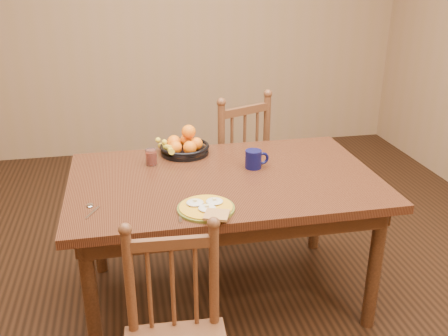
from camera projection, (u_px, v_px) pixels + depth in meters
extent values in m
cube|color=black|center=(224.00, 295.00, 2.90)|extent=(4.50, 5.00, 0.01)
cube|color=#927049|center=(171.00, 12.00, 4.65)|extent=(4.50, 0.01, 2.70)
cube|color=black|center=(224.00, 181.00, 2.62)|extent=(1.60, 1.00, 0.04)
cube|color=black|center=(210.00, 164.00, 3.03)|extent=(1.40, 0.04, 0.10)
cube|color=black|center=(242.00, 232.00, 2.27)|extent=(1.40, 0.04, 0.10)
cube|color=black|center=(350.00, 182.00, 2.78)|extent=(0.04, 0.84, 0.10)
cube|color=black|center=(85.00, 205.00, 2.52)|extent=(0.04, 0.84, 0.10)
cylinder|color=black|center=(91.00, 303.00, 2.28)|extent=(0.07, 0.07, 0.70)
cylinder|color=black|center=(374.00, 268.00, 2.53)|extent=(0.07, 0.07, 0.70)
cylinder|color=black|center=(97.00, 220.00, 3.00)|extent=(0.07, 0.07, 0.70)
cylinder|color=black|center=(317.00, 200.00, 3.26)|extent=(0.07, 0.07, 0.70)
cube|color=#462615|center=(227.00, 166.00, 3.50)|extent=(0.59, 0.58, 0.04)
cylinder|color=#462615|center=(234.00, 183.00, 3.82)|extent=(0.04, 0.04, 0.44)
cylinder|color=#462615|center=(193.00, 195.00, 3.63)|extent=(0.04, 0.04, 0.44)
cylinder|color=#462615|center=(262.00, 200.00, 3.56)|extent=(0.04, 0.04, 0.44)
cylinder|color=#462615|center=(220.00, 214.00, 3.36)|extent=(0.04, 0.04, 0.44)
cylinder|color=#462615|center=(267.00, 133.00, 3.35)|extent=(0.05, 0.05, 0.53)
cylinder|color=#462615|center=(221.00, 143.00, 3.15)|extent=(0.05, 0.05, 0.53)
cylinder|color=#462615|center=(245.00, 145.00, 3.27)|extent=(0.02, 0.02, 0.41)
cube|color=#462615|center=(245.00, 110.00, 3.18)|extent=(0.35, 0.18, 0.05)
cylinder|color=#462615|center=(130.00, 283.00, 1.92)|extent=(0.04, 0.04, 0.47)
cylinder|color=#462615|center=(214.00, 276.00, 1.97)|extent=(0.04, 0.04, 0.47)
cylinder|color=#462615|center=(173.00, 289.00, 1.96)|extent=(0.02, 0.02, 0.36)
cube|color=#462615|center=(171.00, 243.00, 1.88)|extent=(0.33, 0.05, 0.05)
cylinder|color=#59601E|center=(206.00, 209.00, 2.27)|extent=(0.26, 0.26, 0.01)
cylinder|color=gold|center=(206.00, 207.00, 2.26)|extent=(0.24, 0.24, 0.01)
ellipsoid|color=silver|center=(195.00, 203.00, 2.28)|extent=(0.08, 0.08, 0.01)
cube|color=#F2E08C|center=(195.00, 200.00, 2.28)|extent=(0.02, 0.02, 0.01)
ellipsoid|color=silver|center=(214.00, 201.00, 2.29)|extent=(0.08, 0.08, 0.01)
cube|color=#F2E08C|center=(214.00, 199.00, 2.29)|extent=(0.02, 0.02, 0.01)
ellipsoid|color=silver|center=(207.00, 208.00, 2.23)|extent=(0.08, 0.08, 0.01)
cube|color=#F2E08C|center=(207.00, 206.00, 2.23)|extent=(0.02, 0.02, 0.01)
cube|color=brown|center=(217.00, 215.00, 2.17)|extent=(0.13, 0.13, 0.01)
cube|color=silver|center=(181.00, 214.00, 2.22)|extent=(0.04, 0.15, 0.00)
cube|color=silver|center=(181.00, 206.00, 2.30)|extent=(0.03, 0.05, 0.00)
cube|color=silver|center=(93.00, 213.00, 2.24)|extent=(0.06, 0.11, 0.00)
ellipsoid|color=silver|center=(90.00, 205.00, 2.30)|extent=(0.03, 0.04, 0.01)
cylinder|color=#090B34|center=(253.00, 159.00, 2.71)|extent=(0.09, 0.09, 0.10)
torus|color=#090B34|center=(263.00, 158.00, 2.72)|extent=(0.07, 0.02, 0.07)
cylinder|color=black|center=(254.00, 151.00, 2.69)|extent=(0.08, 0.08, 0.00)
cylinder|color=silver|center=(151.00, 157.00, 2.75)|extent=(0.06, 0.06, 0.09)
cylinder|color=maroon|center=(151.00, 158.00, 2.76)|extent=(0.05, 0.05, 0.07)
cylinder|color=black|center=(185.00, 152.00, 2.92)|extent=(0.28, 0.28, 0.02)
torus|color=black|center=(185.00, 146.00, 2.91)|extent=(0.29, 0.29, 0.02)
cylinder|color=black|center=(185.00, 153.00, 2.93)|extent=(0.10, 0.10, 0.01)
sphere|color=orange|center=(196.00, 144.00, 2.92)|extent=(0.07, 0.07, 0.07)
sphere|color=orange|center=(187.00, 140.00, 2.97)|extent=(0.08, 0.08, 0.08)
sphere|color=orange|center=(174.00, 142.00, 2.93)|extent=(0.08, 0.08, 0.08)
sphere|color=orange|center=(176.00, 147.00, 2.86)|extent=(0.07, 0.07, 0.07)
sphere|color=orange|center=(190.00, 148.00, 2.85)|extent=(0.08, 0.08, 0.08)
sphere|color=orange|center=(189.00, 132.00, 2.91)|extent=(0.08, 0.08, 0.08)
cylinder|color=yellow|center=(170.00, 150.00, 2.86)|extent=(0.10, 0.17, 0.07)
cylinder|color=yellow|center=(166.00, 147.00, 2.90)|extent=(0.14, 0.15, 0.07)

